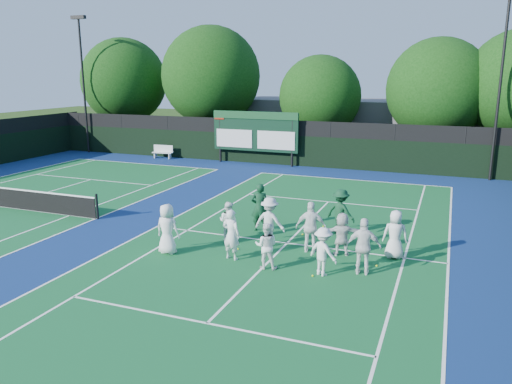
% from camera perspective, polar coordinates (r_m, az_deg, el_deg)
% --- Properties ---
extents(ground, '(120.00, 120.00, 0.00)m').
position_cam_1_polar(ground, '(17.34, 2.55, -6.91)').
color(ground, '#203B10').
rests_on(ground, ground).
extents(court_apron, '(34.00, 32.00, 0.01)m').
position_cam_1_polar(court_apron, '(20.76, -12.42, -3.74)').
color(court_apron, navy).
rests_on(court_apron, ground).
extents(near_court, '(11.05, 23.85, 0.01)m').
position_cam_1_polar(near_court, '(18.23, 3.58, -5.85)').
color(near_court, '#125B2B').
rests_on(near_court, ground).
extents(back_fence, '(34.00, 0.08, 3.00)m').
position_cam_1_polar(back_fence, '(33.66, 1.75, 5.48)').
color(back_fence, black).
rests_on(back_fence, ground).
extents(scoreboard, '(6.00, 0.21, 3.55)m').
position_cam_1_polar(scoreboard, '(33.53, -0.12, 6.89)').
color(scoreboard, black).
rests_on(scoreboard, ground).
extents(clubhouse, '(18.00, 6.00, 4.00)m').
position_cam_1_polar(clubhouse, '(40.25, 11.08, 7.47)').
color(clubhouse, '#5B5A60').
rests_on(clubhouse, ground).
extents(light_pole_left, '(1.20, 0.30, 10.12)m').
position_cam_1_polar(light_pole_left, '(40.67, -19.23, 13.12)').
color(light_pole_left, black).
rests_on(light_pole_left, ground).
extents(light_pole_right, '(1.20, 0.30, 10.12)m').
position_cam_1_polar(light_pole_right, '(31.18, 26.31, 12.61)').
color(light_pole_right, black).
rests_on(light_pole_right, ground).
extents(bench, '(1.53, 0.50, 0.96)m').
position_cam_1_polar(bench, '(36.73, -10.59, 4.60)').
color(bench, silver).
rests_on(bench, ground).
extents(tree_a, '(6.87, 6.87, 8.82)m').
position_cam_1_polar(tree_a, '(43.08, -14.62, 11.95)').
color(tree_a, black).
rests_on(tree_a, ground).
extents(tree_b, '(7.48, 7.48, 9.53)m').
position_cam_1_polar(tree_b, '(38.98, -4.90, 12.78)').
color(tree_b, black).
rests_on(tree_b, ground).
extents(tree_c, '(5.75, 5.75, 7.29)m').
position_cam_1_polar(tree_c, '(36.08, 7.59, 10.53)').
color(tree_c, black).
rests_on(tree_c, ground).
extents(tree_d, '(6.59, 6.59, 8.29)m').
position_cam_1_polar(tree_d, '(35.00, 20.30, 10.67)').
color(tree_d, black).
rests_on(tree_d, ground).
extents(tennis_ball_0, '(0.07, 0.07, 0.07)m').
position_cam_1_polar(tennis_ball_0, '(17.55, -2.08, -6.52)').
color(tennis_ball_0, '#D0E71B').
rests_on(tennis_ball_0, ground).
extents(tennis_ball_1, '(0.07, 0.07, 0.07)m').
position_cam_1_polar(tennis_ball_1, '(20.21, 7.70, -3.92)').
color(tennis_ball_1, '#D0E71B').
rests_on(tennis_ball_1, ground).
extents(tennis_ball_2, '(0.07, 0.07, 0.07)m').
position_cam_1_polar(tennis_ball_2, '(15.43, 6.50, -9.50)').
color(tennis_ball_2, '#D0E71B').
rests_on(tennis_ball_2, ground).
extents(tennis_ball_4, '(0.07, 0.07, 0.07)m').
position_cam_1_polar(tennis_ball_4, '(19.16, 5.34, -4.84)').
color(tennis_ball_4, '#D0E71B').
rests_on(tennis_ball_4, ground).
extents(tennis_ball_5, '(0.07, 0.07, 0.07)m').
position_cam_1_polar(tennis_ball_5, '(16.54, 13.63, -8.19)').
color(tennis_ball_5, '#D0E71B').
rests_on(tennis_ball_5, ground).
extents(player_front_0, '(0.86, 0.57, 1.74)m').
position_cam_1_polar(player_front_0, '(17.22, -10.09, -4.19)').
color(player_front_0, white).
rests_on(player_front_0, ground).
extents(player_front_1, '(0.68, 0.51, 1.71)m').
position_cam_1_polar(player_front_1, '(16.46, -2.83, -4.88)').
color(player_front_1, white).
rests_on(player_front_1, ground).
extents(player_front_2, '(0.82, 0.69, 1.50)m').
position_cam_1_polar(player_front_2, '(15.73, 1.19, -6.16)').
color(player_front_2, white).
rests_on(player_front_2, ground).
extents(player_front_3, '(1.12, 0.92, 1.51)m').
position_cam_1_polar(player_front_3, '(15.34, 7.67, -6.77)').
color(player_front_3, white).
rests_on(player_front_3, ground).
extents(player_front_4, '(1.08, 0.53, 1.79)m').
position_cam_1_polar(player_front_4, '(15.57, 12.22, -6.12)').
color(player_front_4, white).
rests_on(player_front_4, ground).
extents(player_back_0, '(0.76, 0.61, 1.49)m').
position_cam_1_polar(player_back_0, '(18.28, -3.19, -3.37)').
color(player_back_0, white).
rests_on(player_back_0, ground).
extents(player_back_1, '(1.20, 0.77, 1.76)m').
position_cam_1_polar(player_back_1, '(17.75, 1.57, -3.40)').
color(player_back_1, silver).
rests_on(player_back_1, ground).
extents(player_back_2, '(1.12, 0.65, 1.79)m').
position_cam_1_polar(player_back_2, '(17.18, 6.31, -4.01)').
color(player_back_2, white).
rests_on(player_back_2, ground).
extents(player_back_3, '(1.45, 0.88, 1.49)m').
position_cam_1_polar(player_back_3, '(17.08, 9.79, -4.76)').
color(player_back_3, silver).
rests_on(player_back_3, ground).
extents(player_back_4, '(0.88, 0.64, 1.65)m').
position_cam_1_polar(player_back_4, '(17.17, 15.61, -4.69)').
color(player_back_4, silver).
rests_on(player_back_4, ground).
extents(coach_left, '(0.80, 0.65, 1.90)m').
position_cam_1_polar(coach_left, '(19.37, 0.42, -1.75)').
color(coach_left, '#0F381F').
rests_on(coach_left, ground).
extents(coach_right, '(1.29, 0.98, 1.77)m').
position_cam_1_polar(coach_right, '(19.21, 9.64, -2.26)').
color(coach_right, '#103B21').
rests_on(coach_right, ground).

